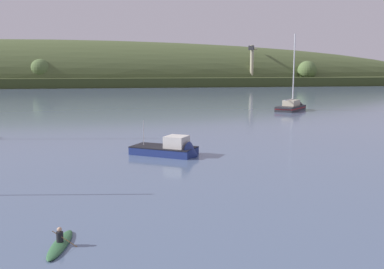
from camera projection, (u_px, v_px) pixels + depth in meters
The scene contains 5 objects.
far_shoreline_hill at pixel (43, 85), 203.38m from camera, with size 528.56×113.54×42.10m.
dockside_crane at pixel (252, 66), 195.73m from camera, with size 8.61×11.70×18.04m.
sailboat_near_mooring at pixel (293, 108), 83.28m from camera, with size 8.83×8.47×15.81m.
fishing_boat_moored at pixel (171, 151), 40.48m from camera, with size 6.73×6.06×4.17m.
canoe_with_paddler at pixel (60, 244), 19.90m from camera, with size 1.65×3.56×1.02m.
Camera 1 is at (-6.14, -1.80, 8.12)m, focal length 40.54 mm.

